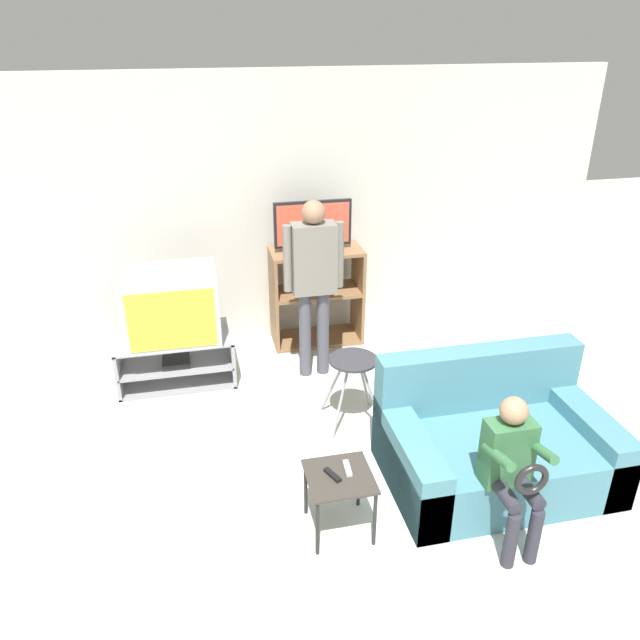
# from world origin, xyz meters

# --- Properties ---
(ground_plane) EXTENTS (18.00, 18.00, 0.00)m
(ground_plane) POSITION_xyz_m (0.00, 0.00, 0.00)
(ground_plane) COLOR beige
(wall_back) EXTENTS (6.40, 0.06, 2.60)m
(wall_back) POSITION_xyz_m (0.00, 3.66, 1.30)
(wall_back) COLOR beige
(wall_back) RESTS_ON ground_plane
(tv_stand) EXTENTS (1.02, 0.59, 0.44)m
(tv_stand) POSITION_xyz_m (-1.20, 2.88, 0.22)
(tv_stand) COLOR #939399
(tv_stand) RESTS_ON ground_plane
(television_main) EXTENTS (0.80, 0.65, 0.60)m
(television_main) POSITION_xyz_m (-1.19, 2.88, 0.74)
(television_main) COLOR #B2B2B7
(television_main) RESTS_ON tv_stand
(media_shelf) EXTENTS (0.89, 0.44, 0.98)m
(media_shelf) POSITION_xyz_m (0.20, 3.37, 0.50)
(media_shelf) COLOR #8E6642
(media_shelf) RESTS_ON ground_plane
(television_flat) EXTENTS (0.75, 0.20, 0.48)m
(television_flat) POSITION_xyz_m (0.17, 3.37, 1.21)
(television_flat) COLOR black
(television_flat) RESTS_ON media_shelf
(folding_stool) EXTENTS (0.45, 0.43, 0.59)m
(folding_stool) POSITION_xyz_m (0.18, 1.90, 0.49)
(folding_stool) COLOR #99999E
(folding_stool) RESTS_ON ground_plane
(snack_table) EXTENTS (0.41, 0.41, 0.43)m
(snack_table) POSITION_xyz_m (-0.22, 0.75, 0.37)
(snack_table) COLOR #38332D
(snack_table) RESTS_ON ground_plane
(remote_control_black) EXTENTS (0.09, 0.15, 0.02)m
(remote_control_black) POSITION_xyz_m (-0.26, 0.75, 0.44)
(remote_control_black) COLOR black
(remote_control_black) RESTS_ON snack_table
(remote_control_white) EXTENTS (0.05, 0.15, 0.02)m
(remote_control_white) POSITION_xyz_m (-0.15, 0.79, 0.44)
(remote_control_white) COLOR silver
(remote_control_white) RESTS_ON snack_table
(couch) EXTENTS (1.53, 1.00, 0.85)m
(couch) POSITION_xyz_m (0.99, 1.03, 0.27)
(couch) COLOR teal
(couch) RESTS_ON ground_plane
(person_standing_adult) EXTENTS (0.53, 0.20, 1.64)m
(person_standing_adult) POSITION_xyz_m (0.04, 2.72, 1.00)
(person_standing_adult) COLOR #4C4C56
(person_standing_adult) RESTS_ON ground_plane
(person_seated_child) EXTENTS (0.33, 0.43, 0.99)m
(person_seated_child) POSITION_xyz_m (0.78, 0.46, 0.58)
(person_seated_child) COLOR #2D2D38
(person_seated_child) RESTS_ON ground_plane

